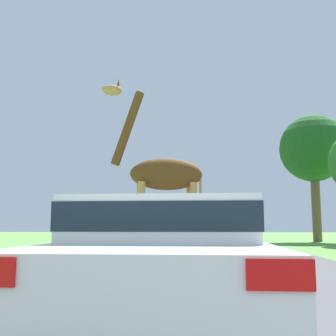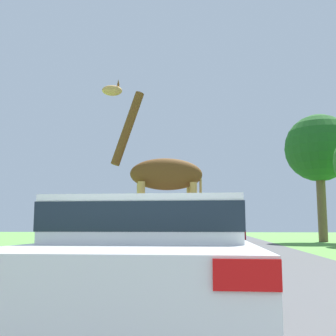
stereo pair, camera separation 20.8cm
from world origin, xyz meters
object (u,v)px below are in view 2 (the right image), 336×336
giraffe_near_road (162,180)px  car_queue_right (177,232)px  tree_far_right (319,149)px  car_lead_maroon (153,262)px  car_queue_left (189,237)px  car_far_ahead (229,232)px

giraffe_near_road → car_queue_right: (-0.61, 11.88, -1.58)m
tree_far_right → car_queue_right: bearing=-141.7°
car_queue_right → tree_far_right: 13.60m
giraffe_near_road → car_lead_maroon: bearing=173.4°
car_queue_left → car_lead_maroon: bearing=-88.4°
giraffe_near_road → car_far_ahead: size_ratio=1.25×
car_lead_maroon → car_queue_right: car_queue_right is taller
car_queue_left → tree_far_right: size_ratio=0.45×
giraffe_near_road → tree_far_right: bearing=-37.7°
giraffe_near_road → car_queue_right: bearing=-9.9°
giraffe_near_road → car_lead_maroon: size_ratio=1.21×
car_far_ahead → car_lead_maroon: bearing=-93.7°
car_queue_right → car_far_ahead: (3.00, 5.67, -0.08)m
car_far_ahead → tree_far_right: size_ratio=0.45×
car_queue_right → car_far_ahead: 6.42m
car_lead_maroon → tree_far_right: 28.44m
tree_far_right → car_queue_left: bearing=-119.2°
giraffe_near_road → car_queue_left: 4.47m
car_queue_left → tree_far_right: 18.53m
car_far_ahead → car_queue_left: bearing=-98.2°
car_queue_right → tree_far_right: size_ratio=0.45×
car_queue_left → car_far_ahead: size_ratio=1.00×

